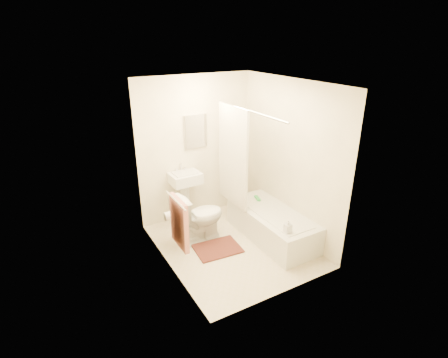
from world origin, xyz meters
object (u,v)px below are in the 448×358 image
soap_bottle (288,227)px  sink (185,195)px  bath_mat (218,248)px  toilet (199,217)px  bathtub (272,225)px

soap_bottle → sink: bearing=113.4°
bath_mat → soap_bottle: soap_bottle is taller
toilet → bathtub: toilet is taller
bathtub → soap_bottle: 0.69m
toilet → sink: sink is taller
sink → bathtub: sink is taller
toilet → bathtub: (1.01, -0.51, -0.17)m
bathtub → bath_mat: (-0.90, 0.12, -0.21)m
sink → soap_bottle: size_ratio=4.87×
soap_bottle → bathtub: bearing=72.3°
bathtub → bath_mat: 0.93m
toilet → bathtub: size_ratio=0.50×
toilet → soap_bottle: bearing=-146.5°
bathtub → toilet: bearing=153.0°
soap_bottle → bath_mat: bearing=135.2°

